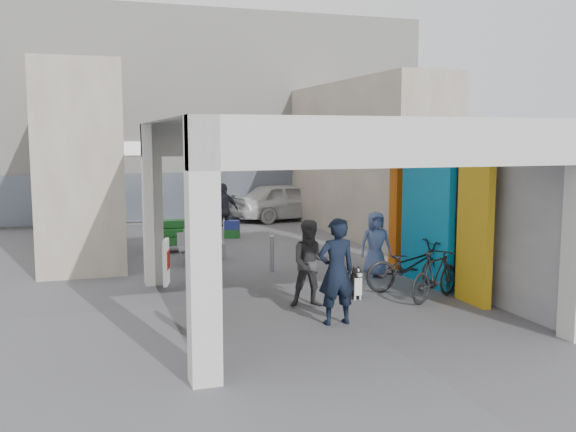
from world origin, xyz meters
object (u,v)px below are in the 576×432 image
object	(u,v)px
border_collie	(355,285)
bicycle_rear	(435,276)
produce_stand	(174,239)
bicycle_front	(409,266)
man_with_dog	(336,271)
white_van	(287,201)
man_elderly	(376,244)
cafe_set	(199,250)
man_back_turned	(311,264)
man_crates	(224,211)

from	to	relation	value
border_collie	bicycle_rear	xyz separation A→B (m)	(1.45, -0.61, 0.23)
produce_stand	bicycle_front	size ratio (longest dim) A/B	0.68
man_with_dog	bicycle_front	xyz separation A→B (m)	(2.41, 1.84, -0.41)
bicycle_rear	man_with_dog	bearing A→B (deg)	81.94
bicycle_front	bicycle_rear	size ratio (longest dim) A/B	1.19
man_with_dog	white_van	world-z (taller)	man_with_dog
produce_stand	bicycle_front	bearing A→B (deg)	-45.13
white_van	produce_stand	bearing A→B (deg)	128.84
man_elderly	produce_stand	bearing A→B (deg)	138.34
produce_stand	white_van	world-z (taller)	white_van
cafe_set	bicycle_front	size ratio (longest dim) A/B	0.68
man_back_turned	bicycle_rear	bearing A→B (deg)	4.46
produce_stand	man_with_dog	world-z (taller)	man_with_dog
border_collie	man_with_dog	bearing A→B (deg)	-122.50
white_van	bicycle_front	bearing A→B (deg)	166.20
man_with_dog	bicycle_front	world-z (taller)	man_with_dog
produce_stand	man_back_turned	distance (m)	6.93
produce_stand	cafe_set	bearing A→B (deg)	-63.73
man_with_dog	man_elderly	xyz separation A→B (m)	(2.32, 3.26, -0.17)
border_collie	produce_stand	bearing A→B (deg)	114.78
man_elderly	bicycle_front	bearing A→B (deg)	-78.55
cafe_set	produce_stand	xyz separation A→B (m)	(-0.43, 1.59, 0.06)
bicycle_front	white_van	distance (m)	11.75
border_collie	white_van	bearing A→B (deg)	80.31
man_with_dog	man_back_turned	size ratio (longest dim) A/B	1.11
man_back_turned	man_elderly	size ratio (longest dim) A/B	1.10
bicycle_front	cafe_set	bearing A→B (deg)	38.45
man_elderly	bicycle_front	distance (m)	1.44
man_crates	border_collie	bearing A→B (deg)	77.33
cafe_set	man_back_turned	distance (m)	5.29
cafe_set	border_collie	size ratio (longest dim) A/B	1.99
border_collie	bicycle_front	distance (m)	1.43
man_back_turned	man_crates	xyz separation A→B (m)	(0.22, 8.76, 0.05)
man_with_dog	bicycle_front	size ratio (longest dim) A/B	0.94
produce_stand	man_with_dog	size ratio (longest dim) A/B	0.72
border_collie	man_back_turned	bearing A→B (deg)	-162.59
man_with_dog	man_elderly	bearing A→B (deg)	-126.76
man_with_dog	bicycle_rear	bearing A→B (deg)	-161.43
man_crates	white_van	size ratio (longest dim) A/B	0.41
produce_stand	man_crates	distance (m)	2.84
border_collie	man_with_dog	distance (m)	1.95
bicycle_rear	produce_stand	bearing A→B (deg)	2.68
produce_stand	white_van	bearing A→B (deg)	58.34
bicycle_rear	white_van	world-z (taller)	white_van
border_collie	man_with_dog	xyz separation A→B (m)	(-1.04, -1.51, 0.66)
bicycle_front	produce_stand	bearing A→B (deg)	33.24
cafe_set	man_elderly	bearing A→B (deg)	-40.85
border_collie	man_elderly	distance (m)	2.22
man_crates	bicycle_rear	distance (m)	9.37
man_back_turned	man_elderly	bearing A→B (deg)	52.95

